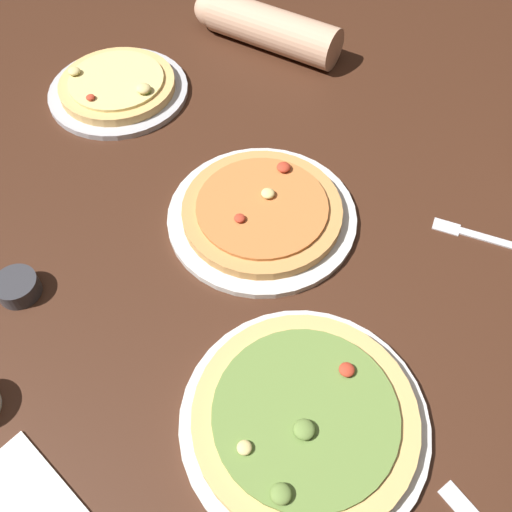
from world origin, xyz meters
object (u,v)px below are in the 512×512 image
Objects in this scene: fork_left at (498,241)px; diner_arm at (261,25)px; ramekin_sauce at (17,287)px; pizza_plate_far at (262,213)px; pizza_plate_side at (118,87)px; pizza_plate_near at (305,419)px.

fork_left is 0.66× the size of diner_arm.
fork_left is at bearing 22.72° from ramekin_sauce.
pizza_plate_far is at bearing -171.85° from fork_left.
pizza_plate_side is 1.25× the size of fork_left.
pizza_plate_side is (-0.37, 0.24, 0.00)m from pizza_plate_far.
diner_arm reaches higher than pizza_plate_near.
pizza_plate_far is 0.93× the size of diner_arm.
pizza_plate_near is 0.76m from pizza_plate_side.
pizza_plate_near is 0.36m from pizza_plate_far.
pizza_plate_far is at bearing -74.55° from diner_arm.
pizza_plate_side is 0.82× the size of diner_arm.
fork_left is (0.39, 0.06, -0.01)m from pizza_plate_far.
pizza_plate_far is 4.83× the size of ramekin_sauce.
pizza_plate_side is at bearing 146.68° from pizza_plate_far.
diner_arm is at bearing 109.01° from pizza_plate_near.
ramekin_sauce is at bearing -143.12° from pizza_plate_far.
diner_arm is at bearing 75.57° from ramekin_sauce.
ramekin_sauce reaches higher than fork_left.
pizza_plate_far is at bearing 114.07° from pizza_plate_near.
ramekin_sauce is (-0.32, -0.24, -0.00)m from pizza_plate_far.
pizza_plate_near reaches higher than ramekin_sauce.
pizza_plate_near is at bearing -65.93° from pizza_plate_far.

